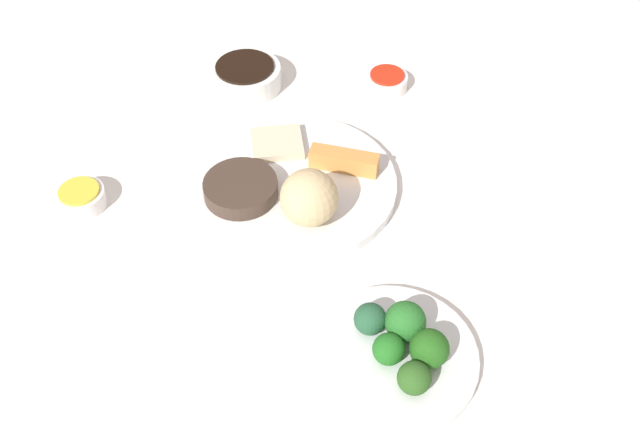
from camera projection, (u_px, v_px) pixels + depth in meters
The scene contains 18 objects.
tabletop at pixel (299, 198), 1.04m from camera, with size 2.20×2.20×0.02m, color white.
main_plate at pixel (293, 185), 1.03m from camera, with size 0.29×0.29×0.02m, color white.
rice_scoop at pixel (311, 197), 0.95m from camera, with size 0.08×0.08×0.08m, color #D3B882.
spring_roll at pixel (344, 161), 1.03m from camera, with size 0.10×0.02×0.03m, color #D69246.
crab_rangoon_wonton at pixel (277, 144), 1.07m from camera, with size 0.07×0.07×0.01m, color beige.
stir_fry_heap at pixel (240, 187), 1.00m from camera, with size 0.10×0.10×0.02m, color #423228.
broccoli_plate at pixel (392, 358), 0.84m from camera, with size 0.20×0.20×0.01m, color white.
broccoli_floret_0 at pixel (389, 349), 0.82m from camera, with size 0.04×0.04×0.04m, color #216A20.
broccoli_floret_1 at pixel (370, 319), 0.85m from camera, with size 0.04×0.04×0.04m, color #255737.
broccoli_floret_2 at pixel (429, 349), 0.82m from camera, with size 0.04×0.04×0.04m, color #245E1A.
broccoli_floret_3 at pixel (405, 321), 0.84m from camera, with size 0.05×0.05×0.05m, color #287029.
broccoli_floret_6 at pixel (414, 378), 0.79m from camera, with size 0.04×0.04×0.04m, color #2B591F.
soy_sauce_bowl at pixel (246, 77), 1.19m from camera, with size 0.11×0.11×0.04m, color white.
soy_sauce_bowl_liquid at pixel (245, 67), 1.17m from camera, with size 0.09×0.09×0.00m, color black.
sauce_ramekin_sweet_and_sour at pixel (387, 82), 1.19m from camera, with size 0.07×0.07×0.02m, color white.
sauce_ramekin_sweet_and_sour_liquid at pixel (387, 75), 1.18m from camera, with size 0.05×0.05×0.00m, color red.
sauce_ramekin_hot_mustard at pixel (81, 198), 1.01m from camera, with size 0.07×0.07×0.02m, color white.
sauce_ramekin_hot_mustard_liquid at pixel (79, 191), 1.00m from camera, with size 0.05×0.05×0.00m, color yellow.
Camera 1 is at (-0.72, 0.15, 0.75)m, focal length 41.52 mm.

